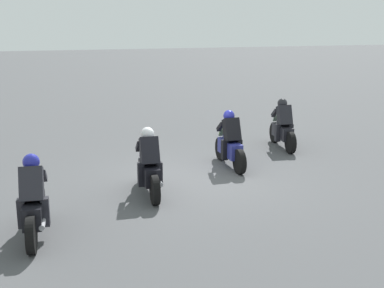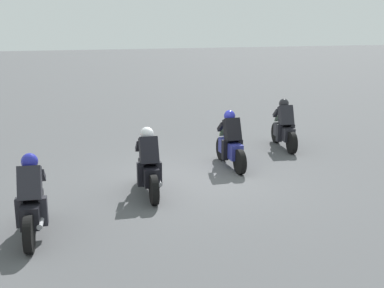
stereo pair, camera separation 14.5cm
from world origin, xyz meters
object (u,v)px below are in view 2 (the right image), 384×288
object	(u,v)px
rider_lane_a	(284,128)
rider_lane_c	(149,167)
rider_lane_b	(231,144)
rider_lane_d	(32,203)

from	to	relation	value
rider_lane_a	rider_lane_c	distance (m)	5.66
rider_lane_b	rider_lane_c	size ratio (longest dim) A/B	1.00
rider_lane_a	rider_lane_b	xyz separation A→B (m)	(-1.40, 2.34, 0.00)
rider_lane_a	rider_lane_d	distance (m)	8.62
rider_lane_a	rider_lane_c	xyz separation A→B (m)	(-2.83, 4.90, 0.00)
rider_lane_b	rider_lane_c	bearing A→B (deg)	121.73
rider_lane_a	rider_lane_b	size ratio (longest dim) A/B	1.00
rider_lane_b	rider_lane_d	distance (m)	5.90
rider_lane_b	rider_lane_c	world-z (taller)	same
rider_lane_c	rider_lane_d	world-z (taller)	same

